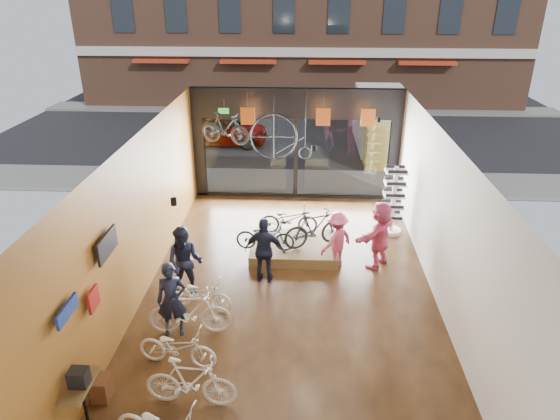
# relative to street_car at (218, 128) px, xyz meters

# --- Properties ---
(ground_plane) EXTENTS (7.00, 12.00, 0.04)m
(ground_plane) POSITION_rel_street_car_xyz_m (3.73, -12.00, -0.79)
(ground_plane) COLOR black
(ground_plane) RESTS_ON ground
(ceiling) EXTENTS (7.00, 12.00, 0.04)m
(ceiling) POSITION_rel_street_car_xyz_m (3.73, -12.00, 3.05)
(ceiling) COLOR black
(ceiling) RESTS_ON ground
(wall_left) EXTENTS (0.04, 12.00, 3.80)m
(wall_left) POSITION_rel_street_car_xyz_m (0.21, -12.00, 1.13)
(wall_left) COLOR #9C6826
(wall_left) RESTS_ON ground
(wall_right) EXTENTS (0.04, 12.00, 3.80)m
(wall_right) POSITION_rel_street_car_xyz_m (7.25, -12.00, 1.13)
(wall_right) COLOR beige
(wall_right) RESTS_ON ground
(storefront) EXTENTS (7.00, 0.26, 3.80)m
(storefront) POSITION_rel_street_car_xyz_m (3.73, -6.00, 1.13)
(storefront) COLOR black
(storefront) RESTS_ON ground
(exit_sign) EXTENTS (0.35, 0.06, 0.18)m
(exit_sign) POSITION_rel_street_car_xyz_m (1.33, -6.12, 2.28)
(exit_sign) COLOR #198C26
(exit_sign) RESTS_ON storefront
(street_road) EXTENTS (30.00, 18.00, 0.02)m
(street_road) POSITION_rel_street_car_xyz_m (3.73, 3.00, -0.78)
(street_road) COLOR black
(street_road) RESTS_ON ground
(sidewalk_near) EXTENTS (30.00, 2.40, 0.12)m
(sidewalk_near) POSITION_rel_street_car_xyz_m (3.73, -4.80, -0.71)
(sidewalk_near) COLOR slate
(sidewalk_near) RESTS_ON ground
(sidewalk_far) EXTENTS (30.00, 2.00, 0.12)m
(sidewalk_far) POSITION_rel_street_car_xyz_m (3.73, 7.00, -0.71)
(sidewalk_far) COLOR slate
(sidewalk_far) RESTS_ON ground
(street_car) EXTENTS (4.53, 1.82, 1.54)m
(street_car) POSITION_rel_street_car_xyz_m (0.00, 0.00, 0.00)
(street_car) COLOR gray
(street_car) RESTS_ON street_road
(box_truck) EXTENTS (2.12, 6.37, 2.51)m
(box_truck) POSITION_rel_street_car_xyz_m (7.46, -1.00, 0.48)
(box_truck) COLOR silver
(box_truck) RESTS_ON street_road
(floor_bike_1) EXTENTS (1.69, 0.56, 1.00)m
(floor_bike_1) POSITION_rel_street_car_xyz_m (2.11, -15.67, -0.27)
(floor_bike_1) COLOR beige
(floor_bike_1) RESTS_ON ground_plane
(floor_bike_2) EXTENTS (1.67, 0.80, 0.84)m
(floor_bike_2) POSITION_rel_street_car_xyz_m (1.63, -14.67, -0.35)
(floor_bike_2) COLOR beige
(floor_bike_2) RESTS_ON ground_plane
(floor_bike_3) EXTENTS (1.82, 0.62, 1.08)m
(floor_bike_3) POSITION_rel_street_car_xyz_m (1.66, -13.70, -0.23)
(floor_bike_3) COLOR beige
(floor_bike_3) RESTS_ON ground_plane
(floor_bike_4) EXTENTS (1.63, 0.88, 0.81)m
(floor_bike_4) POSITION_rel_street_car_xyz_m (1.72, -12.82, -0.37)
(floor_bike_4) COLOR beige
(floor_bike_4) RESTS_ON ground_plane
(display_platform) EXTENTS (2.40, 1.80, 0.30)m
(display_platform) POSITION_rel_street_car_xyz_m (3.81, -10.08, -0.62)
(display_platform) COLOR brown
(display_platform) RESTS_ON ground_plane
(display_bike_left) EXTENTS (1.61, 0.65, 0.83)m
(display_bike_left) POSITION_rel_street_car_xyz_m (3.02, -10.47, -0.06)
(display_bike_left) COLOR black
(display_bike_left) RESTS_ON display_platform
(display_bike_mid) EXTENTS (1.84, 1.16, 1.07)m
(display_bike_mid) POSITION_rel_street_car_xyz_m (4.35, -10.19, 0.06)
(display_bike_mid) COLOR black
(display_bike_mid) RESTS_ON display_platform
(display_bike_right) EXTENTS (1.66, 0.60, 0.87)m
(display_bike_right) POSITION_rel_street_car_xyz_m (3.62, -9.45, -0.04)
(display_bike_right) COLOR black
(display_bike_right) RESTS_ON display_platform
(customer_0) EXTENTS (0.69, 0.52, 1.71)m
(customer_0) POSITION_rel_street_car_xyz_m (1.32, -13.72, 0.08)
(customer_0) COLOR #161C33
(customer_0) RESTS_ON ground_plane
(customer_1) EXTENTS (0.91, 0.73, 1.81)m
(customer_1) POSITION_rel_street_car_xyz_m (1.27, -12.29, 0.13)
(customer_1) COLOR #161C33
(customer_1) RESTS_ON ground_plane
(customer_2) EXTENTS (1.05, 0.52, 1.74)m
(customer_2) POSITION_rel_street_car_xyz_m (3.10, -11.54, 0.10)
(customer_2) COLOR #161C33
(customer_2) RESTS_ON ground_plane
(customer_3) EXTENTS (1.14, 1.11, 1.57)m
(customer_3) POSITION_rel_street_car_xyz_m (4.92, -10.73, 0.01)
(customer_3) COLOR #CC4C72
(customer_3) RESTS_ON ground_plane
(customer_5) EXTENTS (1.46, 1.69, 1.84)m
(customer_5) POSITION_rel_street_car_xyz_m (6.04, -10.63, 0.15)
(customer_5) COLOR #CC4C72
(customer_5) RESTS_ON ground_plane
(sunglasses_rack) EXTENTS (0.75, 0.68, 2.10)m
(sunglasses_rack) POSITION_rel_street_car_xyz_m (6.68, -8.67, 0.28)
(sunglasses_rack) COLOR white
(sunglasses_rack) RESTS_ON ground_plane
(wall_merch) EXTENTS (0.40, 2.40, 2.60)m
(wall_merch) POSITION_rel_street_car_xyz_m (0.35, -15.50, 0.53)
(wall_merch) COLOR navy
(wall_merch) RESTS_ON wall_left
(penny_farthing) EXTENTS (1.85, 0.06, 1.48)m
(penny_farthing) POSITION_rel_street_car_xyz_m (3.37, -7.37, 1.73)
(penny_farthing) COLOR black
(penny_farthing) RESTS_ON ceiling
(hung_bike) EXTENTS (1.64, 0.92, 0.95)m
(hung_bike) POSITION_rel_street_car_xyz_m (1.63, -7.80, 2.15)
(hung_bike) COLOR black
(hung_bike) RESTS_ON ceiling
(jersey_left) EXTENTS (0.45, 0.03, 0.55)m
(jersey_left) POSITION_rel_street_car_xyz_m (2.21, -6.80, 2.28)
(jersey_left) COLOR #CC5919
(jersey_left) RESTS_ON ceiling
(jersey_mid) EXTENTS (0.45, 0.03, 0.55)m
(jersey_mid) POSITION_rel_street_car_xyz_m (4.59, -6.80, 2.28)
(jersey_mid) COLOR #CC5919
(jersey_mid) RESTS_ON ceiling
(jersey_right) EXTENTS (0.45, 0.03, 0.55)m
(jersey_right) POSITION_rel_street_car_xyz_m (5.99, -6.80, 2.28)
(jersey_right) COLOR #CC5919
(jersey_right) RESTS_ON ceiling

